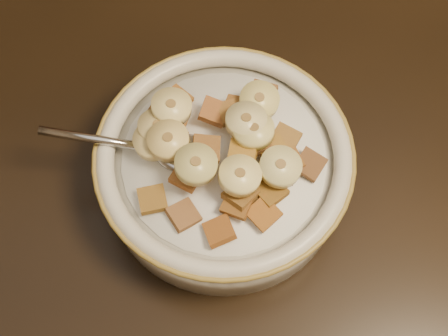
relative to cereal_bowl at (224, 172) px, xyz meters
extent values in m
cylinder|color=beige|center=(0.00, 0.00, 0.00)|extent=(0.19, 0.19, 0.05)
cylinder|color=white|center=(0.00, 0.00, 0.02)|extent=(0.16, 0.16, 0.00)
ellipsoid|color=#A2A2A4|center=(-0.03, 0.01, 0.03)|extent=(0.05, 0.04, 0.01)
cube|color=brown|center=(-0.04, 0.04, 0.03)|extent=(0.03, 0.03, 0.01)
cube|color=brown|center=(0.03, 0.04, 0.03)|extent=(0.02, 0.02, 0.01)
cube|color=brown|center=(-0.01, 0.00, 0.04)|extent=(0.02, 0.02, 0.01)
cube|color=brown|center=(0.03, -0.04, 0.03)|extent=(0.03, 0.03, 0.01)
cube|color=brown|center=(0.00, -0.04, 0.03)|extent=(0.03, 0.03, 0.01)
cube|color=brown|center=(0.02, 0.04, 0.04)|extent=(0.03, 0.03, 0.01)
cube|color=brown|center=(-0.02, -0.01, 0.04)|extent=(0.02, 0.02, 0.01)
cube|color=#95541D|center=(-0.03, 0.06, 0.03)|extent=(0.03, 0.03, 0.01)
cube|color=#9D572A|center=(-0.03, -0.02, 0.04)|extent=(0.03, 0.03, 0.01)
cube|color=olive|center=(0.01, -0.01, 0.05)|extent=(0.03, 0.03, 0.01)
cube|color=brown|center=(0.05, -0.01, 0.03)|extent=(0.03, 0.03, 0.01)
cube|color=brown|center=(0.01, 0.03, 0.04)|extent=(0.02, 0.02, 0.01)
cube|color=brown|center=(-0.03, 0.03, 0.03)|extent=(0.03, 0.03, 0.01)
cube|color=brown|center=(0.04, 0.05, 0.03)|extent=(0.03, 0.03, 0.01)
cube|color=brown|center=(-0.04, -0.04, 0.03)|extent=(0.03, 0.03, 0.01)
cube|color=#9B6433|center=(0.03, 0.00, 0.04)|extent=(0.02, 0.02, 0.01)
cube|color=#975920|center=(0.02, -0.05, 0.03)|extent=(0.03, 0.03, 0.01)
cube|color=brown|center=(0.06, -0.02, 0.03)|extent=(0.03, 0.03, 0.01)
cube|color=brown|center=(0.04, -0.02, 0.04)|extent=(0.02, 0.02, 0.01)
cube|color=brown|center=(0.04, -0.01, 0.04)|extent=(0.02, 0.02, 0.01)
cube|color=#945D1C|center=(-0.04, 0.02, 0.04)|extent=(0.03, 0.03, 0.01)
cube|color=brown|center=(-0.01, -0.06, 0.03)|extent=(0.02, 0.02, 0.01)
cube|color=olive|center=(0.05, 0.00, 0.04)|extent=(0.03, 0.03, 0.01)
cube|color=brown|center=(0.01, -0.04, 0.04)|extent=(0.03, 0.03, 0.01)
cube|color=brown|center=(0.00, 0.03, 0.04)|extent=(0.03, 0.03, 0.01)
cube|color=olive|center=(-0.06, -0.03, 0.03)|extent=(0.02, 0.02, 0.01)
cylinder|color=#F8EA8B|center=(0.02, 0.01, 0.05)|extent=(0.04, 0.04, 0.02)
cylinder|color=#FFF59D|center=(0.04, -0.02, 0.05)|extent=(0.04, 0.04, 0.01)
cylinder|color=beige|center=(-0.03, 0.04, 0.05)|extent=(0.04, 0.04, 0.01)
cylinder|color=#EFE587|center=(0.01, -0.03, 0.05)|extent=(0.03, 0.03, 0.01)
cylinder|color=#E1C983|center=(-0.05, 0.02, 0.04)|extent=(0.04, 0.04, 0.01)
cylinder|color=#C9BB6D|center=(-0.02, -0.02, 0.06)|extent=(0.04, 0.04, 0.01)
cylinder|color=#E0CE7F|center=(0.03, 0.04, 0.04)|extent=(0.04, 0.04, 0.02)
cylinder|color=#FBE190|center=(-0.05, 0.01, 0.04)|extent=(0.04, 0.04, 0.01)
cylinder|color=tan|center=(-0.04, 0.01, 0.05)|extent=(0.04, 0.04, 0.01)
cylinder|color=#FFF4A1|center=(0.02, 0.01, 0.05)|extent=(0.04, 0.04, 0.01)
camera|label=1|loc=(-0.03, -0.22, 0.45)|focal=50.00mm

